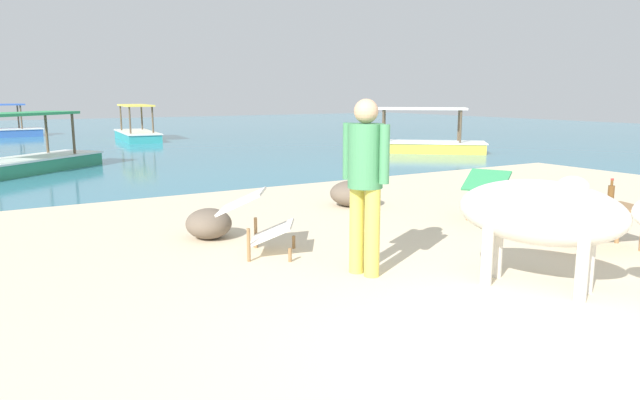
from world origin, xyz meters
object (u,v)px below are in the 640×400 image
at_px(bottle, 611,195).
at_px(boat_green, 25,160).
at_px(boat_teal, 137,133).
at_px(deck_chair_far, 257,219).
at_px(person_standing, 365,174).
at_px(deck_chair_near, 489,193).
at_px(low_bench_table, 605,214).
at_px(cow, 546,214).
at_px(boat_yellow, 421,143).

distance_m(bottle, boat_green, 11.47).
height_order(bottle, boat_teal, boat_teal).
distance_m(boat_teal, boat_green, 8.97).
distance_m(deck_chair_far, person_standing, 1.39).
xyz_separation_m(bottle, deck_chair_near, (-0.08, 1.63, -0.21)).
height_order(boat_teal, boat_green, same).
distance_m(low_bench_table, bottle, 0.21).
bearing_deg(cow, boat_yellow, 118.86).
relative_size(deck_chair_far, boat_teal, 0.25).
relative_size(cow, boat_teal, 0.47).
bearing_deg(cow, boat_green, 170.48).
height_order(deck_chair_far, boat_green, boat_green).
bearing_deg(person_standing, low_bench_table, 151.35).
xyz_separation_m(low_bench_table, boat_yellow, (5.51, 9.38, -0.14)).
relative_size(person_standing, boat_green, 0.46).
relative_size(boat_yellow, boat_green, 1.00).
bearing_deg(boat_yellow, cow, -85.68).
relative_size(cow, boat_yellow, 0.49).
height_order(deck_chair_near, boat_green, boat_green).
relative_size(boat_teal, boat_yellow, 1.06).
relative_size(deck_chair_near, boat_yellow, 0.26).
height_order(cow, person_standing, person_standing).
xyz_separation_m(deck_chair_near, boat_green, (-4.74, 8.77, -0.13)).
relative_size(deck_chair_near, deck_chair_far, 0.99).
relative_size(low_bench_table, deck_chair_far, 0.92).
distance_m(deck_chair_far, boat_teal, 16.76).
relative_size(deck_chair_near, person_standing, 0.57).
bearing_deg(deck_chair_far, boat_teal, 112.81).
height_order(deck_chair_near, person_standing, person_standing).
bearing_deg(boat_yellow, low_bench_table, -80.15).
bearing_deg(deck_chair_near, boat_yellow, 27.10).
relative_size(cow, low_bench_table, 2.05).
relative_size(low_bench_table, person_standing, 0.53).
bearing_deg(boat_yellow, boat_green, -145.39).
bearing_deg(cow, low_bench_table, 82.64).
xyz_separation_m(deck_chair_near, boat_teal, (-0.38, 16.62, -0.13)).
bearing_deg(boat_yellow, boat_teal, 163.98).
bearing_deg(person_standing, boat_teal, -113.86).
xyz_separation_m(deck_chair_near, boat_yellow, (5.53, 7.75, -0.13)).
height_order(bottle, boat_green, boat_green).
relative_size(low_bench_table, boat_teal, 0.23).
height_order(cow, boat_teal, boat_teal).
bearing_deg(boat_green, deck_chair_near, 78.47).
distance_m(boat_yellow, boat_green, 10.32).
bearing_deg(low_bench_table, deck_chair_near, 107.48).
bearing_deg(cow, deck_chair_far, -169.86).
distance_m(boat_teal, boat_yellow, 10.65).
distance_m(low_bench_table, deck_chair_far, 3.73).
relative_size(cow, deck_chair_far, 1.88).
height_order(deck_chair_far, boat_teal, boat_teal).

